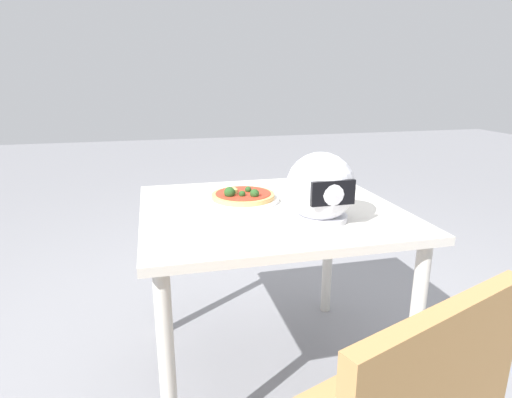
# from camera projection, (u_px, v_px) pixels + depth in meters

# --- Properties ---
(ground_plane) EXTENTS (14.00, 14.00, 0.00)m
(ground_plane) POSITION_uv_depth(u_px,v_px,m) (268.00, 367.00, 1.83)
(ground_plane) COLOR gray
(dining_table) EXTENTS (0.96, 0.88, 0.72)m
(dining_table) POSITION_uv_depth(u_px,v_px,m) (269.00, 230.00, 1.66)
(dining_table) COLOR beige
(dining_table) RESTS_ON ground
(pizza_plate) EXTENTS (0.29, 0.29, 0.01)m
(pizza_plate) POSITION_uv_depth(u_px,v_px,m) (243.00, 199.00, 1.71)
(pizza_plate) COLOR white
(pizza_plate) RESTS_ON dining_table
(pizza) EXTENTS (0.25, 0.25, 0.06)m
(pizza) POSITION_uv_depth(u_px,v_px,m) (243.00, 195.00, 1.70)
(pizza) COLOR tan
(pizza) RESTS_ON pizza_plate
(motorcycle_helmet) EXTENTS (0.24, 0.24, 0.24)m
(motorcycle_helmet) POSITION_uv_depth(u_px,v_px,m) (321.00, 188.00, 1.46)
(motorcycle_helmet) COLOR silver
(motorcycle_helmet) RESTS_ON dining_table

